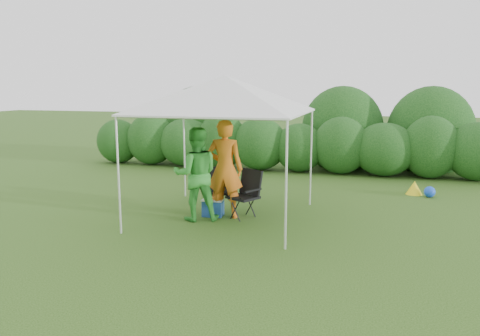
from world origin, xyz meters
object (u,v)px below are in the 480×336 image
(chair_right, at_px, (246,191))
(chair_left, at_px, (217,186))
(canopy, at_px, (225,94))
(man, at_px, (225,169))
(woman, at_px, (196,174))
(cooler, at_px, (213,207))

(chair_right, relative_size, chair_left, 1.06)
(canopy, height_order, chair_left, canopy)
(canopy, xyz_separation_m, man, (-0.02, 0.05, -1.47))
(man, height_order, woman, man)
(man, bearing_deg, chair_right, -170.58)
(chair_right, xyz_separation_m, man, (-0.41, -0.10, 0.45))
(canopy, bearing_deg, cooler, 170.85)
(canopy, relative_size, chair_right, 3.21)
(man, bearing_deg, canopy, 111.39)
(chair_left, relative_size, cooler, 2.06)
(man, relative_size, cooler, 4.49)
(chair_left, height_order, man, man)
(chair_left, bearing_deg, chair_right, -48.21)
(chair_left, bearing_deg, woman, -120.58)
(chair_right, xyz_separation_m, cooler, (-0.67, -0.10, -0.37))
(cooler, bearing_deg, canopy, -13.06)
(canopy, xyz_separation_m, woman, (-0.50, -0.30, -1.54))
(man, bearing_deg, cooler, -4.54)
(chair_right, bearing_deg, canopy, -130.43)
(canopy, distance_m, woman, 1.65)
(man, relative_size, woman, 1.08)
(chair_left, distance_m, woman, 0.94)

